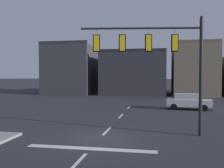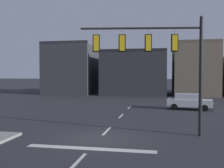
{
  "view_description": "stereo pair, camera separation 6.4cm",
  "coord_description": "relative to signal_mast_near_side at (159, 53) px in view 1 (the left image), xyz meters",
  "views": [
    {
      "loc": [
        3.26,
        -13.97,
        3.58
      ],
      "look_at": [
        -0.06,
        4.09,
        2.91
      ],
      "focal_mm": 41.5,
      "sensor_mm": 36.0,
      "label": 1
    },
    {
      "loc": [
        3.32,
        -13.96,
        3.58
      ],
      "look_at": [
        -0.06,
        4.09,
        2.91
      ],
      "focal_mm": 41.5,
      "sensor_mm": 36.0,
      "label": 2
    }
  ],
  "objects": [
    {
      "name": "ground_plane",
      "position": [
        -3.23,
        -1.38,
        -4.84
      ],
      "size": [
        400.0,
        400.0,
        0.0
      ],
      "primitive_type": "plane",
      "color": "#2B2B30"
    },
    {
      "name": "stop_bar_paint",
      "position": [
        -3.23,
        -3.38,
        -4.84
      ],
      "size": [
        6.4,
        0.5,
        0.01
      ],
      "primitive_type": "cube",
      "color": "silver",
      "rests_on": "ground"
    },
    {
      "name": "lane_centreline",
      "position": [
        -3.23,
        0.62,
        -4.84
      ],
      "size": [
        0.16,
        26.4,
        0.01
      ],
      "color": "silver",
      "rests_on": "ground"
    },
    {
      "name": "signal_mast_near_side",
      "position": [
        0.0,
        0.0,
        0.0
      ],
      "size": [
        7.02,
        1.14,
        6.97
      ],
      "color": "black",
      "rests_on": "ground"
    },
    {
      "name": "car_lot_nearside",
      "position": [
        3.0,
        12.01,
        -3.98
      ],
      "size": [
        4.62,
        2.38,
        1.61
      ],
      "color": "silver",
      "rests_on": "ground"
    },
    {
      "name": "building_row",
      "position": [
        6.65,
        32.41,
        -0.88
      ],
      "size": [
        52.9,
        13.29,
        9.38
      ],
      "color": "#38383D",
      "rests_on": "ground"
    }
  ]
}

